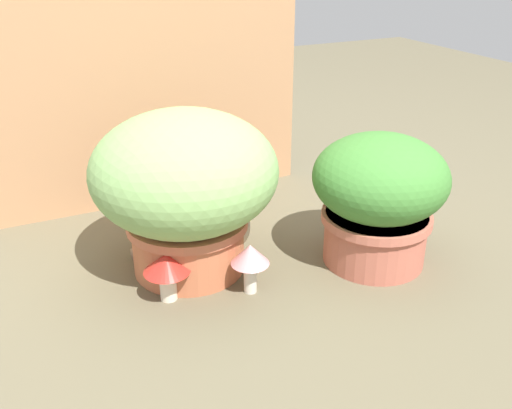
{
  "coord_description": "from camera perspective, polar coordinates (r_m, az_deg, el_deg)",
  "views": [
    {
      "loc": [
        -0.48,
        -1.26,
        0.84
      ],
      "look_at": [
        0.13,
        0.01,
        0.18
      ],
      "focal_mm": 40.53,
      "sensor_mm": 36.0,
      "label": 1
    }
  ],
  "objects": [
    {
      "name": "ground_plane",
      "position": [
        1.59,
        -4.03,
        -6.87
      ],
      "size": [
        6.0,
        6.0,
        0.0
      ],
      "primitive_type": "plane",
      "color": "brown"
    },
    {
      "name": "cardboard_backdrop",
      "position": [
        1.91,
        -11.34,
        13.67
      ],
      "size": [
        1.09,
        0.03,
        0.96
      ],
      "primitive_type": "cube",
      "color": "tan",
      "rests_on": "ground"
    },
    {
      "name": "grass_planter",
      "position": [
        1.52,
        -7.0,
        2.0
      ],
      "size": [
        0.49,
        0.49,
        0.45
      ],
      "color": "#BD6643",
      "rests_on": "ground"
    },
    {
      "name": "leafy_planter",
      "position": [
        1.6,
        12.01,
        0.88
      ],
      "size": [
        0.37,
        0.37,
        0.37
      ],
      "color": "#B9624E",
      "rests_on": "ground"
    },
    {
      "name": "cat",
      "position": [
        1.61,
        -4.68,
        -1.58
      ],
      "size": [
        0.37,
        0.24,
        0.32
      ],
      "color": "gray",
      "rests_on": "ground"
    },
    {
      "name": "mushroom_ornament_red",
      "position": [
        1.46,
        -8.8,
        -6.09
      ],
      "size": [
        0.12,
        0.12,
        0.13
      ],
      "color": "#EFE1C6",
      "rests_on": "ground"
    },
    {
      "name": "mushroom_ornament_pink",
      "position": [
        1.47,
        -0.58,
        -5.28
      ],
      "size": [
        0.1,
        0.1,
        0.14
      ],
      "color": "silver",
      "rests_on": "ground"
    }
  ]
}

